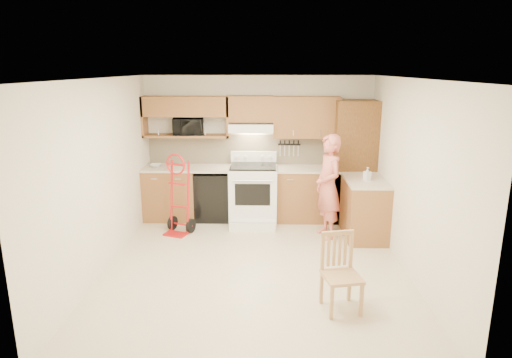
{
  "coord_description": "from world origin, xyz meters",
  "views": [
    {
      "loc": [
        0.14,
        -5.52,
        2.63
      ],
      "look_at": [
        0.0,
        0.5,
        1.1
      ],
      "focal_mm": 30.87,
      "sensor_mm": 36.0,
      "label": 1
    }
  ],
  "objects_px": {
    "person": "(328,187)",
    "hand_truck": "(177,198)",
    "dining_chair": "(342,274)",
    "microwave": "(188,126)",
    "range": "(253,189)"
  },
  "relations": [
    {
      "from": "person",
      "to": "hand_truck",
      "type": "xyz_separation_m",
      "value": [
        -2.39,
        0.08,
        -0.23
      ]
    },
    {
      "from": "dining_chair",
      "to": "hand_truck",
      "type": "bearing_deg",
      "value": 122.85
    },
    {
      "from": "hand_truck",
      "to": "dining_chair",
      "type": "xyz_separation_m",
      "value": [
        2.26,
        -2.29,
        -0.16
      ]
    },
    {
      "from": "microwave",
      "to": "person",
      "type": "bearing_deg",
      "value": -29.77
    },
    {
      "from": "microwave",
      "to": "hand_truck",
      "type": "height_order",
      "value": "microwave"
    },
    {
      "from": "dining_chair",
      "to": "person",
      "type": "bearing_deg",
      "value": 74.76
    },
    {
      "from": "microwave",
      "to": "person",
      "type": "relative_size",
      "value": 0.32
    },
    {
      "from": "microwave",
      "to": "person",
      "type": "distance_m",
      "value": 2.65
    },
    {
      "from": "range",
      "to": "dining_chair",
      "type": "xyz_separation_m",
      "value": [
        1.06,
        -2.83,
        -0.16
      ]
    },
    {
      "from": "range",
      "to": "person",
      "type": "bearing_deg",
      "value": -27.74
    },
    {
      "from": "hand_truck",
      "to": "dining_chair",
      "type": "bearing_deg",
      "value": -24.3
    },
    {
      "from": "person",
      "to": "hand_truck",
      "type": "relative_size",
      "value": 1.39
    },
    {
      "from": "person",
      "to": "dining_chair",
      "type": "bearing_deg",
      "value": -19.31
    },
    {
      "from": "microwave",
      "to": "hand_truck",
      "type": "relative_size",
      "value": 0.44
    },
    {
      "from": "dining_chair",
      "to": "microwave",
      "type": "bearing_deg",
      "value": 112.91
    }
  ]
}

